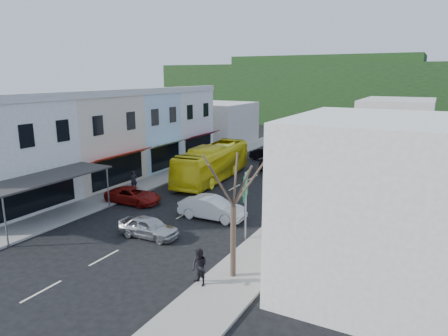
# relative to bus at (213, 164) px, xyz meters

# --- Properties ---
(ground) EXTENTS (120.00, 120.00, 0.00)m
(ground) POSITION_rel_bus_xyz_m (3.10, -9.51, -1.55)
(ground) COLOR black
(ground) RESTS_ON ground
(sidewalk_left) EXTENTS (3.00, 52.00, 0.15)m
(sidewalk_left) POSITION_rel_bus_xyz_m (-4.40, 0.49, -1.48)
(sidewalk_left) COLOR gray
(sidewalk_left) RESTS_ON ground
(sidewalk_right) EXTENTS (3.00, 52.00, 0.15)m
(sidewalk_right) POSITION_rel_bus_xyz_m (10.60, 0.49, -1.48)
(sidewalk_right) COLOR gray
(sidewalk_right) RESTS_ON ground
(shopfront_row) EXTENTS (8.25, 30.00, 8.00)m
(shopfront_row) POSITION_rel_bus_xyz_m (-9.39, -4.51, 2.45)
(shopfront_row) COLOR beige
(shopfront_row) RESTS_ON ground
(right_building) EXTENTS (8.00, 9.00, 8.00)m
(right_building) POSITION_rel_bus_xyz_m (16.60, -13.51, 2.45)
(right_building) COLOR beige
(right_building) RESTS_ON ground
(distant_block_left) EXTENTS (8.00, 10.00, 6.00)m
(distant_block_left) POSITION_rel_bus_xyz_m (-8.90, 17.49, 1.45)
(distant_block_left) COLOR #B7B2A8
(distant_block_left) RESTS_ON ground
(distant_block_right) EXTENTS (8.00, 12.00, 7.00)m
(distant_block_right) POSITION_rel_bus_xyz_m (14.10, 20.49, 1.95)
(distant_block_right) COLOR #B7B2A8
(distant_block_right) RESTS_ON ground
(hillside) EXTENTS (80.00, 26.00, 14.00)m
(hillside) POSITION_rel_bus_xyz_m (1.65, 55.58, 5.18)
(hillside) COLOR black
(hillside) RESTS_ON ground
(bus) EXTENTS (3.56, 11.78, 3.10)m
(bus) POSITION_rel_bus_xyz_m (0.00, 0.00, 0.00)
(bus) COLOR yellow
(bus) RESTS_ON ground
(car_silver) EXTENTS (4.49, 2.03, 1.40)m
(car_silver) POSITION_rel_bus_xyz_m (3.46, -14.06, -0.85)
(car_silver) COLOR #B1B2B6
(car_silver) RESTS_ON ground
(car_white) EXTENTS (4.49, 2.03, 1.40)m
(car_white) POSITION_rel_bus_xyz_m (5.29, -9.36, -0.85)
(car_white) COLOR silver
(car_white) RESTS_ON ground
(car_red) EXTENTS (4.71, 2.19, 1.40)m
(car_red) POSITION_rel_bus_xyz_m (-1.90, -9.25, -0.85)
(car_red) COLOR maroon
(car_red) RESTS_ON ground
(car_black_near) EXTENTS (4.66, 2.27, 1.40)m
(car_black_near) POSITION_rel_bus_xyz_m (5.31, 5.16, -0.85)
(car_black_near) COLOR black
(car_black_near) RESTS_ON ground
(car_navy_mid) EXTENTS (4.54, 2.18, 1.40)m
(car_navy_mid) POSITION_rel_bus_xyz_m (5.82, 10.73, -0.85)
(car_navy_mid) COLOR black
(car_navy_mid) RESTS_ON ground
(car_black_far) EXTENTS (4.46, 1.96, 1.40)m
(car_black_far) POSITION_rel_bus_xyz_m (1.54, 10.65, -0.85)
(car_black_far) COLOR black
(car_black_far) RESTS_ON ground
(car_navy_far) EXTENTS (4.71, 2.43, 1.40)m
(car_navy_far) POSITION_rel_bus_xyz_m (5.60, 15.48, -0.85)
(car_navy_far) COLOR black
(car_navy_far) RESTS_ON ground
(pedestrian_left) EXTENTS (0.61, 0.71, 1.70)m
(pedestrian_left) POSITION_rel_bus_xyz_m (-4.03, -6.64, -0.55)
(pedestrian_left) COLOR black
(pedestrian_left) RESTS_ON sidewalk_left
(pedestrian_right) EXTENTS (0.80, 0.64, 1.70)m
(pedestrian_right) POSITION_rel_bus_xyz_m (9.40, -17.73, -0.55)
(pedestrian_right) COLOR black
(pedestrian_right) RESTS_ON sidewalk_right
(direction_sign) EXTENTS (1.33, 2.04, 4.26)m
(direction_sign) POSITION_rel_bus_xyz_m (8.90, -11.65, 0.58)
(direction_sign) COLOR #0D5D30
(direction_sign) RESTS_ON ground
(street_tree) EXTENTS (4.02, 4.02, 7.47)m
(street_tree) POSITION_rel_bus_xyz_m (10.38, -16.20, 2.19)
(street_tree) COLOR #3C2C23
(street_tree) RESTS_ON ground
(traffic_signal) EXTENTS (0.65, 1.05, 4.85)m
(traffic_signal) POSITION_rel_bus_xyz_m (9.48, 21.35, 0.88)
(traffic_signal) COLOR black
(traffic_signal) RESTS_ON ground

